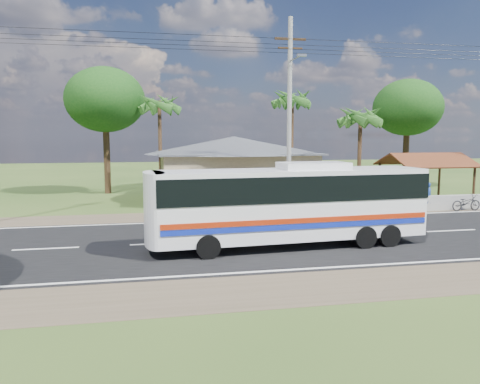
% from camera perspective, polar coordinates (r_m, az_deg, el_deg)
% --- Properties ---
extents(ground, '(120.00, 120.00, 0.00)m').
position_cam_1_polar(ground, '(20.39, 3.18, -5.79)').
color(ground, '#294318').
rests_on(ground, ground).
extents(road, '(120.00, 16.00, 0.03)m').
position_cam_1_polar(road, '(20.39, 3.18, -5.76)').
color(road, black).
rests_on(road, ground).
extents(house, '(12.40, 10.00, 5.00)m').
position_cam_1_polar(house, '(32.85, -0.75, 3.73)').
color(house, tan).
rests_on(house, ground).
extents(waiting_shed, '(5.20, 4.48, 3.35)m').
position_cam_1_polar(waiting_shed, '(33.12, 21.69, 3.42)').
color(waiting_shed, '#3A2815').
rests_on(waiting_shed, ground).
extents(concrete_barrier, '(7.00, 0.30, 0.90)m').
position_cam_1_polar(concrete_barrier, '(30.37, 22.87, -1.24)').
color(concrete_barrier, '#9E9E99').
rests_on(concrete_barrier, ground).
extents(utility_poles, '(32.80, 2.22, 11.00)m').
position_cam_1_polar(utility_poles, '(26.88, 5.37, 9.65)').
color(utility_poles, '#9E9E99').
rests_on(utility_poles, ground).
extents(palm_near, '(2.80, 2.80, 6.70)m').
position_cam_1_polar(palm_near, '(33.56, 14.49, 8.82)').
color(palm_near, '#47301E').
rests_on(palm_near, ground).
extents(palm_mid, '(2.80, 2.80, 8.20)m').
position_cam_1_polar(palm_mid, '(36.54, 6.38, 11.11)').
color(palm_mid, '#47301E').
rests_on(palm_mid, ground).
extents(palm_far, '(2.80, 2.80, 7.70)m').
position_cam_1_polar(palm_far, '(35.34, -9.80, 10.41)').
color(palm_far, '#47301E').
rests_on(palm_far, ground).
extents(tree_behind_house, '(6.00, 6.00, 9.61)m').
position_cam_1_polar(tree_behind_house, '(37.47, -16.14, 10.71)').
color(tree_behind_house, '#47301E').
rests_on(tree_behind_house, ground).
extents(tree_behind_shed, '(5.60, 5.60, 9.02)m').
position_cam_1_polar(tree_behind_shed, '(41.08, 19.77, 9.62)').
color(tree_behind_shed, '#47301E').
rests_on(tree_behind_shed, ground).
extents(coach_bus, '(11.09, 2.99, 3.41)m').
position_cam_1_polar(coach_bus, '(18.86, 6.35, -0.85)').
color(coach_bus, silver).
rests_on(coach_bus, ground).
extents(motorcycle, '(1.91, 0.73, 0.99)m').
position_cam_1_polar(motorcycle, '(30.91, 25.85, -1.17)').
color(motorcycle, black).
rests_on(motorcycle, ground).
extents(person, '(0.66, 0.47, 1.70)m').
position_cam_1_polar(person, '(29.99, 21.84, -0.52)').
color(person, navy).
rests_on(person, ground).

